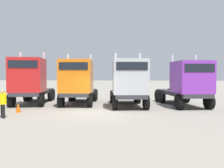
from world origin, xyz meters
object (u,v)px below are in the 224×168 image
semi_truck_orange (78,82)px  traffic_cone_near (18,108)px  semi_truck_red (30,81)px  semi_truck_silver (129,83)px  semi_truck_purple (187,83)px  visitor_in_hivis (3,102)px

semi_truck_orange → traffic_cone_near: 5.06m
semi_truck_red → semi_truck_silver: semi_truck_red is taller
semi_truck_purple → semi_truck_orange: bearing=-102.4°
semi_truck_red → semi_truck_purple: bearing=78.9°
semi_truck_red → semi_truck_silver: size_ratio=1.07×
visitor_in_hivis → traffic_cone_near: 1.99m
visitor_in_hivis → traffic_cone_near: size_ratio=2.64×
semi_truck_silver → semi_truck_purple: size_ratio=0.94×
semi_truck_red → semi_truck_purple: 12.47m
semi_truck_orange → visitor_in_hivis: (-2.83, -5.64, -0.97)m
semi_truck_silver → semi_truck_orange: bearing=-110.5°
semi_truck_red → semi_truck_silver: bearing=74.0°
semi_truck_orange → semi_truck_silver: bearing=72.5°
semi_truck_red → visitor_in_hivis: size_ratio=4.10×
semi_truck_orange → visitor_in_hivis: semi_truck_orange is taller
visitor_in_hivis → traffic_cone_near: bearing=48.0°
traffic_cone_near → semi_truck_orange: bearing=51.3°
semi_truck_silver → visitor_in_hivis: 8.49m
semi_truck_orange → semi_truck_red: bearing=-91.0°
visitor_in_hivis → semi_truck_orange: bearing=16.2°
semi_truck_red → semi_truck_orange: 3.92m
semi_truck_purple → traffic_cone_near: semi_truck_purple is taller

